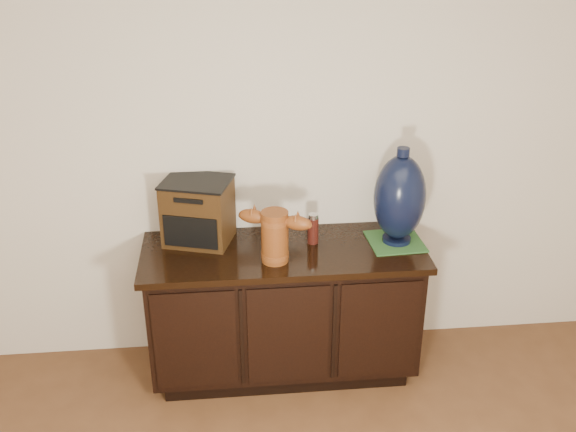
{
  "coord_description": "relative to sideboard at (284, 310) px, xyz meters",
  "views": [
    {
      "loc": [
        -0.28,
        -0.8,
        2.41
      ],
      "look_at": [
        0.02,
        2.18,
        0.97
      ],
      "focal_mm": 42.0,
      "sensor_mm": 36.0,
      "label": 1
    }
  ],
  "objects": [
    {
      "name": "lamp_base",
      "position": [
        0.6,
        0.02,
        0.62
      ],
      "size": [
        0.28,
        0.28,
        0.52
      ],
      "rotation": [
        0.0,
        0.0,
        0.06
      ],
      "color": "black",
      "rests_on": "green_mat"
    },
    {
      "name": "spray_can",
      "position": [
        0.16,
        0.06,
        0.45
      ],
      "size": [
        0.06,
        0.06,
        0.17
      ],
      "color": "#5D180F",
      "rests_on": "sideboard"
    },
    {
      "name": "sideboard",
      "position": [
        0.0,
        0.0,
        0.0
      ],
      "size": [
        1.46,
        0.56,
        0.75
      ],
      "color": "black",
      "rests_on": "ground"
    },
    {
      "name": "green_mat",
      "position": [
        0.59,
        0.02,
        0.37
      ],
      "size": [
        0.29,
        0.29,
        0.01
      ],
      "primitive_type": "cube",
      "rotation": [
        0.0,
        0.0,
        0.06
      ],
      "color": "#2D5B29",
      "rests_on": "sideboard"
    },
    {
      "name": "tv_radio",
      "position": [
        -0.43,
        0.15,
        0.54
      ],
      "size": [
        0.4,
        0.36,
        0.34
      ],
      "rotation": [
        0.0,
        0.0,
        -0.3
      ],
      "color": "#37210D",
      "rests_on": "sideboard"
    },
    {
      "name": "terracotta_vessel",
      "position": [
        -0.05,
        -0.11,
        0.52
      ],
      "size": [
        0.37,
        0.22,
        0.27
      ],
      "rotation": [
        0.0,
        0.0,
        -0.42
      ],
      "color": "brown",
      "rests_on": "sideboard"
    }
  ]
}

